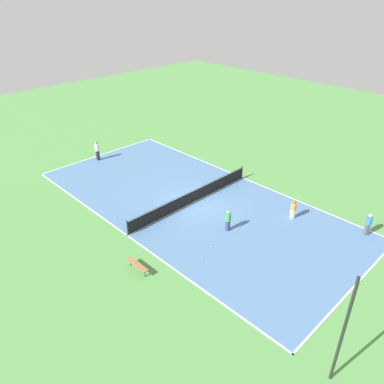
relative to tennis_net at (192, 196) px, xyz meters
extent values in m
plane|color=#518E47|center=(0.00, 0.00, -0.54)|extent=(80.00, 80.00, 0.00)
cube|color=#4C729E|center=(0.00, 0.00, -0.53)|extent=(11.44, 23.96, 0.02)
cube|color=white|center=(-5.67, 0.00, -0.52)|extent=(0.10, 23.96, 0.00)
cube|color=white|center=(5.67, 0.00, -0.52)|extent=(0.10, 23.96, 0.00)
cube|color=white|center=(0.00, -11.93, -0.52)|extent=(11.44, 0.10, 0.00)
cube|color=white|center=(0.00, 11.93, -0.52)|extent=(11.44, 0.10, 0.00)
cube|color=white|center=(0.00, 0.00, -0.52)|extent=(11.44, 0.10, 0.00)
cylinder|color=black|center=(-5.57, 0.00, -0.01)|extent=(0.10, 0.10, 1.02)
cylinder|color=black|center=(5.57, 0.00, -0.01)|extent=(0.10, 0.10, 1.02)
cube|color=black|center=(0.00, 0.00, -0.03)|extent=(11.14, 0.03, 0.97)
cube|color=white|center=(0.00, 0.00, 0.42)|extent=(11.14, 0.04, 0.06)
cube|color=olive|center=(7.18, 3.08, -0.11)|extent=(0.36, 1.60, 0.04)
cylinder|color=#4C4C51|center=(7.18, 2.43, -0.34)|extent=(0.08, 0.08, 0.41)
cylinder|color=#4C4C51|center=(7.18, 3.73, -0.34)|extent=(0.08, 0.08, 0.41)
cube|color=white|center=(-3.38, 6.10, -0.17)|extent=(0.27, 0.30, 0.69)
cylinder|color=orange|center=(-3.38, 6.10, 0.41)|extent=(0.45, 0.45, 0.48)
sphere|color=brown|center=(-3.38, 6.10, 0.75)|extent=(0.21, 0.21, 0.21)
cube|color=black|center=(0.77, -11.14, -0.08)|extent=(0.24, 0.28, 0.88)
cylinder|color=white|center=(0.77, -11.14, 0.66)|extent=(0.41, 0.41, 0.61)
sphere|color=#A87A56|center=(0.77, -11.14, 1.10)|extent=(0.26, 0.26, 0.26)
cube|color=#4C4C51|center=(-5.10, 10.34, -0.15)|extent=(0.31, 0.32, 0.75)
cylinder|color=blue|center=(-5.10, 10.34, 0.49)|extent=(0.50, 0.50, 0.52)
sphere|color=beige|center=(-5.10, 10.34, 0.86)|extent=(0.22, 0.22, 0.22)
cube|color=navy|center=(0.74, 4.00, -0.16)|extent=(0.29, 0.25, 0.72)
cylinder|color=green|center=(0.74, 4.00, 0.46)|extent=(0.43, 0.43, 0.51)
sphere|color=tan|center=(0.74, 4.00, 0.82)|extent=(0.22, 0.22, 0.22)
sphere|color=#CCE033|center=(5.16, -2.07, -0.48)|extent=(0.07, 0.07, 0.07)
sphere|color=#CCE033|center=(3.86, 4.81, -0.48)|extent=(0.07, 0.07, 0.07)
sphere|color=#CCE033|center=(2.78, 4.52, -0.48)|extent=(0.07, 0.07, 0.07)
sphere|color=#CCE033|center=(-0.23, -6.78, -0.48)|extent=(0.07, 0.07, 0.07)
cylinder|color=black|center=(5.54, 13.57, 2.10)|extent=(0.12, 0.12, 5.29)
camera|label=1|loc=(16.04, 16.43, 13.22)|focal=35.00mm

